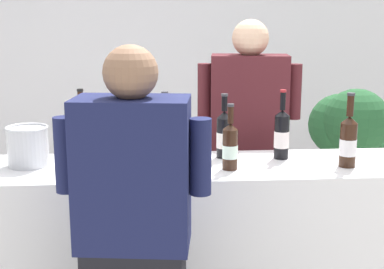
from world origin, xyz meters
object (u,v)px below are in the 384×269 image
(person_guest, at_px, (135,264))
(potted_shrub, at_px, (353,144))
(wine_bottle_1, at_px, (224,134))
(wine_bottle_0, at_px, (165,139))
(wine_bottle_3, at_px, (348,141))
(wine_bottle_4, at_px, (282,134))
(person_server, at_px, (248,166))
(ice_bucket, at_px, (28,146))
(wine_bottle_5, at_px, (230,146))
(wine_glass, at_px, (189,143))
(wine_bottle_2, at_px, (82,133))

(person_guest, bearing_deg, potted_shrub, 49.95)
(wine_bottle_1, xyz_separation_m, potted_shrub, (1.08, 1.08, -0.32))
(wine_bottle_0, relative_size, person_guest, 0.22)
(wine_bottle_3, height_order, wine_bottle_4, wine_bottle_3)
(wine_bottle_1, bearing_deg, person_server, 66.08)
(person_guest, bearing_deg, wine_bottle_1, 59.08)
(wine_bottle_0, bearing_deg, wine_bottle_3, -6.40)
(wine_bottle_0, xyz_separation_m, ice_bucket, (-0.65, 0.03, -0.03))
(wine_bottle_3, relative_size, person_server, 0.21)
(person_guest, bearing_deg, wine_bottle_5, 49.36)
(potted_shrub, bearing_deg, wine_glass, -133.18)
(wine_bottle_4, xyz_separation_m, ice_bucket, (-1.23, -0.04, -0.03))
(person_guest, xyz_separation_m, potted_shrub, (1.51, 1.80, 0.02))
(wine_glass, distance_m, potted_shrub, 1.90)
(wine_bottle_5, xyz_separation_m, person_server, (0.21, 0.68, -0.29))
(wine_bottle_1, height_order, wine_bottle_3, wine_bottle_3)
(wine_bottle_1, distance_m, wine_bottle_3, 0.60)
(wine_bottle_3, xyz_separation_m, person_guest, (-0.99, -0.51, -0.34))
(wine_bottle_0, xyz_separation_m, wine_bottle_1, (0.30, 0.12, -0.01))
(wine_bottle_0, distance_m, potted_shrub, 1.86)
(person_guest, distance_m, potted_shrub, 2.35)
(wine_bottle_4, height_order, potted_shrub, wine_bottle_4)
(wine_bottle_0, relative_size, wine_glass, 1.66)
(wine_bottle_3, distance_m, wine_glass, 0.76)
(potted_shrub, bearing_deg, wine_bottle_4, -125.48)
(wine_bottle_0, height_order, potted_shrub, wine_bottle_0)
(wine_bottle_2, distance_m, ice_bucket, 0.26)
(person_server, height_order, person_guest, person_server)
(person_guest, bearing_deg, wine_bottle_3, 27.16)
(wine_bottle_5, height_order, potted_shrub, wine_bottle_5)
(wine_bottle_2, bearing_deg, potted_shrub, 30.79)
(wine_bottle_4, xyz_separation_m, wine_bottle_5, (-0.28, -0.18, -0.01))
(wine_bottle_0, xyz_separation_m, wine_bottle_4, (0.58, 0.08, -0.00))
(wine_bottle_1, height_order, person_guest, person_guest)
(wine_bottle_3, xyz_separation_m, potted_shrub, (0.52, 1.29, -0.33))
(wine_bottle_1, bearing_deg, wine_bottle_3, -20.70)
(wine_bottle_2, bearing_deg, wine_bottle_0, -17.87)
(wine_bottle_5, height_order, ice_bucket, wine_bottle_5)
(wine_bottle_0, relative_size, person_server, 0.21)
(wine_bottle_0, height_order, wine_bottle_3, wine_bottle_0)
(wine_bottle_2, relative_size, wine_glass, 1.66)
(wine_bottle_1, xyz_separation_m, wine_bottle_5, (-0.00, -0.22, -0.01))
(wine_bottle_0, relative_size, wine_bottle_2, 1.00)
(wine_glass, xyz_separation_m, person_server, (0.40, 0.75, -0.33))
(wine_bottle_2, bearing_deg, ice_bucket, -157.37)
(person_server, relative_size, person_guest, 1.05)
(wine_bottle_2, height_order, wine_bottle_3, wine_bottle_2)
(wine_bottle_5, bearing_deg, wine_bottle_3, 0.69)
(wine_bottle_3, relative_size, wine_bottle_5, 1.14)
(wine_bottle_0, distance_m, person_server, 0.83)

